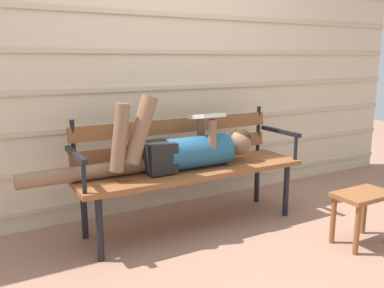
# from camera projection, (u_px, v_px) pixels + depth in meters

# --- Properties ---
(ground_plane) EXTENTS (12.00, 12.00, 0.00)m
(ground_plane) POSITION_uv_depth(u_px,v_px,m) (199.00, 231.00, 2.96)
(ground_plane) COLOR #936B56
(house_siding) EXTENTS (5.47, 0.08, 2.32)m
(house_siding) POSITION_uv_depth(u_px,v_px,m) (159.00, 70.00, 3.28)
(house_siding) COLOR beige
(house_siding) RESTS_ON ground
(park_bench) EXTENTS (1.73, 0.50, 0.84)m
(park_bench) POSITION_uv_depth(u_px,v_px,m) (187.00, 161.00, 3.01)
(park_bench) COLOR brown
(park_bench) RESTS_ON ground
(reclining_person) EXTENTS (1.72, 0.26, 0.56)m
(reclining_person) POSITION_uv_depth(u_px,v_px,m) (179.00, 149.00, 2.88)
(reclining_person) COLOR #23567A
(footstool) EXTENTS (0.40, 0.24, 0.37)m
(footstool) POSITION_uv_depth(u_px,v_px,m) (362.00, 204.00, 2.71)
(footstool) COLOR brown
(footstool) RESTS_ON ground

